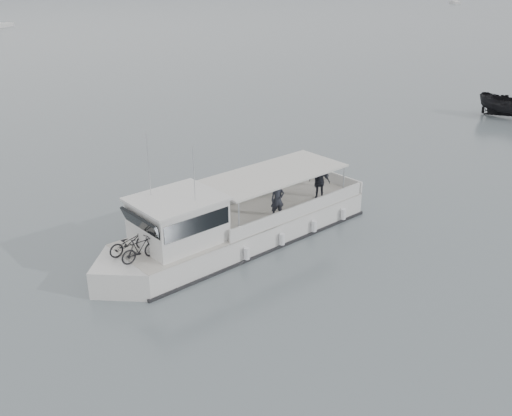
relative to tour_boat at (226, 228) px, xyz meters
name	(u,v)px	position (x,y,z in m)	size (l,w,h in m)	color
ground	(337,226)	(6.18, -0.25, -1.04)	(1400.00, 1400.00, 0.00)	slate
tour_boat	(226,228)	(0.00, 0.00, 0.00)	(15.11, 7.28, 6.37)	silver
dark_motorboat	(511,106)	(32.03, 12.30, 0.03)	(2.10, 5.59, 2.16)	black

